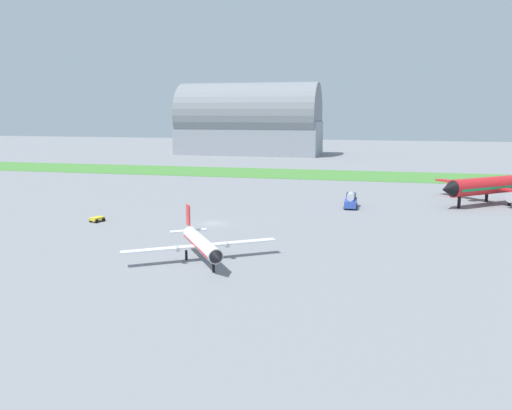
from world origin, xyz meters
TOP-DOWN VIEW (x-y plane):
  - ground_plane at (0.00, 0.00)m, footprint 600.00×600.00m
  - grass_taxiway_strip at (0.00, 81.02)m, footprint 360.00×28.00m
  - airplane_parked_jet_far at (53.12, 34.21)m, footprint 26.74×26.02m
  - airplane_foreground_turboprop at (5.98, -23.38)m, footprint 18.46×16.21m
  - baggage_cart_near_gate at (-21.07, -3.61)m, footprint 2.36×2.78m
  - fuel_truck_midfield at (22.98, 22.26)m, footprint 2.78×6.56m
  - hangar_distant at (-33.62, 157.36)m, footprint 66.42×30.11m
  - control_tower at (-72.51, 184.23)m, footprint 8.00×8.00m

SIDE VIEW (x-z plane):
  - ground_plane at x=0.00m, z-range 0.00..0.00m
  - grass_taxiway_strip at x=0.00m, z-range 0.00..0.08m
  - baggage_cart_near_gate at x=-21.07m, z-range 0.12..1.02m
  - fuel_truck_midfield at x=22.98m, z-range -0.06..3.23m
  - airplane_foreground_turboprop at x=5.98m, z-range -0.86..5.54m
  - airplane_parked_jet_far at x=53.12m, z-range -1.61..9.90m
  - hangar_distant at x=-33.62m, z-range -1.81..31.41m
  - control_tower at x=-72.51m, z-range 3.07..33.48m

